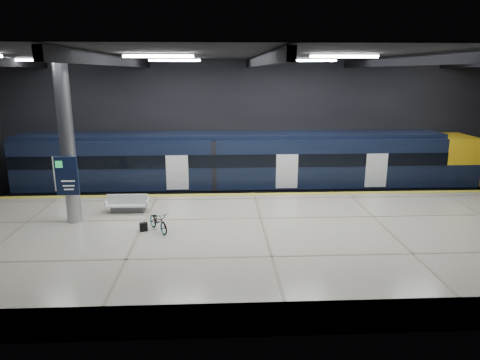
{
  "coord_description": "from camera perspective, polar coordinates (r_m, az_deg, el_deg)",
  "views": [
    {
      "loc": [
        -1.76,
        -18.64,
        7.32
      ],
      "look_at": [
        -0.79,
        1.5,
        2.2
      ],
      "focal_mm": 32.0,
      "sensor_mm": 36.0,
      "label": 1
    }
  ],
  "objects": [
    {
      "name": "safety_strip",
      "position": [
        22.35,
        1.88,
        -1.91
      ],
      "size": [
        30.0,
        0.4,
        0.01
      ],
      "primitive_type": "cube",
      "color": "gold",
      "rests_on": "platform"
    },
    {
      "name": "room_shell",
      "position": [
        18.8,
        2.66,
        9.34
      ],
      "size": [
        30.1,
        16.1,
        8.05
      ],
      "color": "black",
      "rests_on": "ground"
    },
    {
      "name": "platform",
      "position": [
        17.59,
        3.24,
        -8.41
      ],
      "size": [
        30.0,
        11.0,
        1.1
      ],
      "primitive_type": "cube",
      "color": "#BCB29F",
      "rests_on": "ground"
    },
    {
      "name": "bicycle",
      "position": [
        17.51,
        -10.83,
        -5.43
      ],
      "size": [
        1.28,
        1.59,
        0.81
      ],
      "primitive_type": "imported",
      "rotation": [
        0.0,
        0.0,
        0.56
      ],
      "color": "#99999E",
      "rests_on": "platform"
    },
    {
      "name": "ground",
      "position": [
        20.11,
        2.48,
        -7.12
      ],
      "size": [
        30.0,
        30.0,
        0.0
      ],
      "primitive_type": "plane",
      "color": "black",
      "rests_on": "ground"
    },
    {
      "name": "info_column",
      "position": [
        18.9,
        -22.06,
        4.51
      ],
      "size": [
        0.9,
        0.78,
        6.9
      ],
      "color": "#9EA0A5",
      "rests_on": "platform"
    },
    {
      "name": "train",
      "position": [
        24.83,
        3.02,
        1.99
      ],
      "size": [
        29.4,
        2.84,
        3.79
      ],
      "color": "black",
      "rests_on": "ground"
    },
    {
      "name": "rails",
      "position": [
        25.27,
        1.36,
        -2.41
      ],
      "size": [
        30.0,
        1.52,
        0.16
      ],
      "color": "gray",
      "rests_on": "ground"
    },
    {
      "name": "bench",
      "position": [
        20.17,
        -14.73,
        -3.32
      ],
      "size": [
        1.9,
        0.8,
        0.84
      ],
      "rotation": [
        0.0,
        0.0,
        -0.01
      ],
      "color": "#595B60",
      "rests_on": "platform"
    },
    {
      "name": "pannier_bag",
      "position": [
        17.68,
        -12.73,
        -6.12
      ],
      "size": [
        0.35,
        0.29,
        0.35
      ],
      "primitive_type": "cube",
      "rotation": [
        0.0,
        0.0,
        0.42
      ],
      "color": "black",
      "rests_on": "platform"
    }
  ]
}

